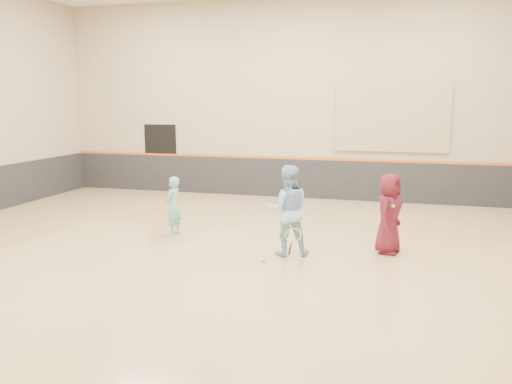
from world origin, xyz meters
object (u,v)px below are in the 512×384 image
(girl, at_px, (173,206))
(young_man, at_px, (389,214))
(instructor, at_px, (287,210))
(spare_racket, at_px, (193,205))

(girl, distance_m, young_man, 4.60)
(instructor, distance_m, spare_racket, 5.00)
(spare_racket, bearing_deg, instructor, -46.39)
(instructor, relative_size, spare_racket, 2.68)
(young_man, distance_m, spare_racket, 6.10)
(girl, distance_m, spare_racket, 2.97)
(young_man, bearing_deg, girl, 105.02)
(spare_racket, bearing_deg, girl, -76.26)
(instructor, relative_size, young_man, 1.12)
(girl, bearing_deg, spare_racket, -162.84)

